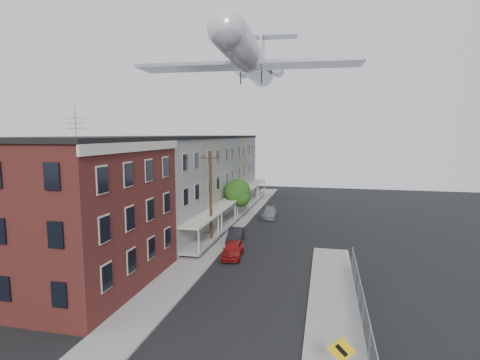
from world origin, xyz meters
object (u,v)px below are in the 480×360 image
object	(u,v)px
car_mid	(236,235)
car_near	(233,249)
utility_pole	(211,197)
warning_sign	(341,359)
airplane	(251,59)
street_tree	(238,194)
car_far	(269,213)

from	to	relation	value
car_mid	car_near	bearing A→B (deg)	-85.47
utility_pole	car_near	world-z (taller)	utility_pole
warning_sign	airplane	world-z (taller)	airplane
utility_pole	street_tree	bearing A→B (deg)	88.11
utility_pole	street_tree	world-z (taller)	utility_pole
street_tree	car_near	world-z (taller)	street_tree
car_near	car_far	distance (m)	15.87
warning_sign	car_near	xyz separation A→B (m)	(-8.36, 16.16, -1.19)
car_far	airplane	size ratio (longest dim) A/B	0.17
warning_sign	car_mid	bearing A→B (deg)	114.01
utility_pole	car_far	bearing A→B (deg)	74.33
car_near	car_mid	world-z (taller)	car_near
car_mid	warning_sign	bearing A→B (deg)	-72.02
warning_sign	street_tree	bearing A→B (deg)	110.58
car_mid	car_far	world-z (taller)	car_mid
car_near	car_mid	size ratio (longest dim) A/B	1.01
airplane	street_tree	bearing A→B (deg)	116.02
warning_sign	car_mid	distance (m)	22.65
street_tree	car_mid	distance (m)	8.91
warning_sign	car_mid	size ratio (longest dim) A/B	0.70
car_mid	utility_pole	bearing A→B (deg)	-146.81
car_mid	car_far	distance (m)	11.47
street_tree	car_far	world-z (taller)	street_tree
airplane	warning_sign	bearing A→B (deg)	-70.61
street_tree	car_far	bearing A→B (deg)	42.73
car_far	airplane	world-z (taller)	airplane
utility_pole	car_near	distance (m)	5.67
street_tree	car_far	distance (m)	5.33
car_near	airplane	world-z (taller)	airplane
utility_pole	airplane	world-z (taller)	airplane
warning_sign	car_near	world-z (taller)	warning_sign
car_near	car_mid	xyz separation A→B (m)	(-0.84, 4.50, -0.03)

